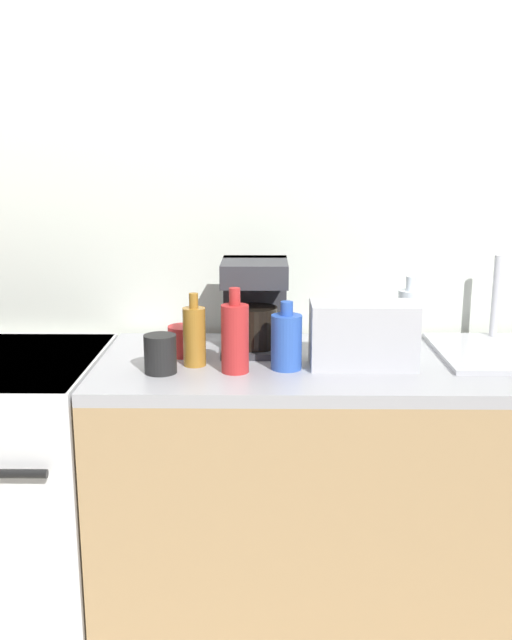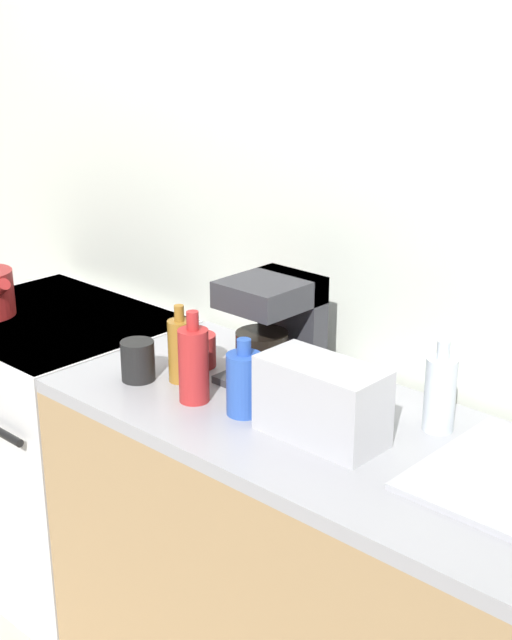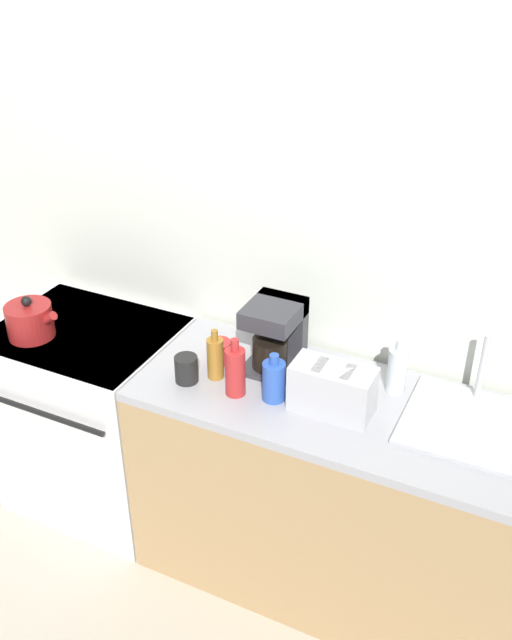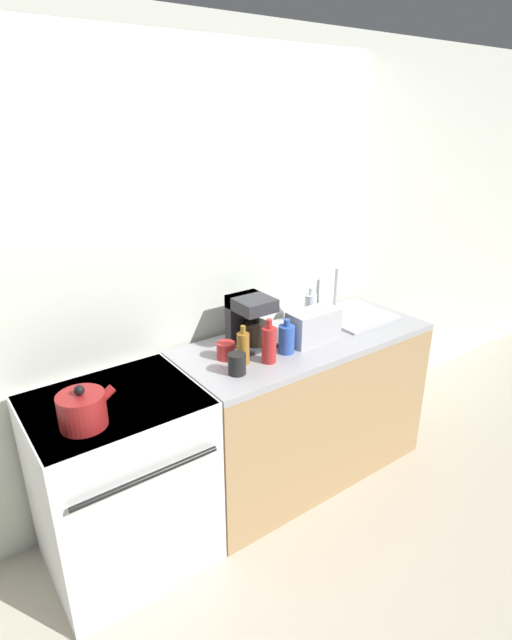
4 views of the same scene
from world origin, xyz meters
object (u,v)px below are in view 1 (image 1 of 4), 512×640
at_px(bottle_clear, 409,317).
at_px(cup_black, 160,354).
at_px(coffee_maker, 255,302).
at_px(bottle_blue, 286,341).
at_px(bottle_amber, 194,335).
at_px(toaster, 363,335).
at_px(bottle_red, 235,337).
at_px(cup_red, 184,341).

height_order(bottle_clear, cup_black, bottle_clear).
bearing_deg(cup_black, coffee_maker, 45.03).
xyz_separation_m(bottle_blue, cup_black, (-0.35, -0.04, -0.03)).
height_order(coffee_maker, bottle_amber, coffee_maker).
xyz_separation_m(toaster, bottle_red, (-0.36, -0.06, 0.01)).
height_order(cup_red, cup_black, cup_black).
height_order(toaster, coffee_maker, coffee_maker).
height_order(bottle_blue, cup_black, bottle_blue).
height_order(coffee_maker, bottle_blue, coffee_maker).
bearing_deg(cup_black, bottle_clear, 21.37).
bearing_deg(toaster, cup_red, 168.52).
bearing_deg(bottle_amber, cup_black, -140.40).
xyz_separation_m(cup_red, cup_black, (-0.05, -0.18, 0.01)).
bearing_deg(toaster, bottle_amber, 179.64).
distance_m(toaster, cup_black, 0.58).
height_order(bottle_red, bottle_clear, bottle_red).
bearing_deg(bottle_red, bottle_amber, 152.12).
xyz_separation_m(toaster, cup_black, (-0.57, -0.07, -0.04)).
relative_size(bottle_clear, cup_black, 2.07).
height_order(coffee_maker, cup_red, coffee_maker).
relative_size(coffee_maker, cup_black, 2.59).
bearing_deg(cup_black, toaster, 6.99).
bearing_deg(toaster, coffee_maker, 148.69).
bearing_deg(bottle_amber, toaster, -0.36).
bearing_deg(coffee_maker, bottle_clear, 3.83).
height_order(coffee_maker, bottle_red, coffee_maker).
distance_m(bottle_amber, cup_red, 0.12).
xyz_separation_m(bottle_red, bottle_amber, (-0.12, 0.06, -0.01)).
distance_m(bottle_blue, cup_black, 0.36).
xyz_separation_m(bottle_clear, cup_black, (-0.75, -0.29, -0.04)).
relative_size(coffee_maker, bottle_amber, 1.33).
bearing_deg(bottle_blue, bottle_red, -167.47).
bearing_deg(bottle_amber, bottle_clear, 18.41).
bearing_deg(toaster, bottle_red, -170.60).
bearing_deg(toaster, cup_black, -173.01).
distance_m(bottle_red, bottle_amber, 0.14).
relative_size(bottle_red, bottle_clear, 1.07).
height_order(bottle_amber, cup_black, bottle_amber).
bearing_deg(bottle_amber, coffee_maker, 47.49).
xyz_separation_m(bottle_red, bottle_blue, (0.14, 0.03, -0.02)).
distance_m(coffee_maker, bottle_amber, 0.26).
relative_size(bottle_red, cup_black, 2.21).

